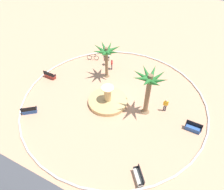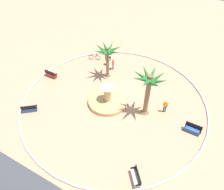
# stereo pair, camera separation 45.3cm
# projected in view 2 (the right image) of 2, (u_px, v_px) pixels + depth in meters

# --- Properties ---
(ground_plane) EXTENTS (80.00, 80.00, 0.00)m
(ground_plane) POSITION_uv_depth(u_px,v_px,m) (114.00, 101.00, 24.29)
(ground_plane) COLOR tan
(plaza_curb) EXTENTS (20.90, 20.90, 0.20)m
(plaza_curb) POSITION_uv_depth(u_px,v_px,m) (114.00, 100.00, 24.22)
(plaza_curb) COLOR silver
(plaza_curb) RESTS_ON ground
(fountain) EXTENTS (4.40, 4.40, 2.26)m
(fountain) POSITION_uv_depth(u_px,v_px,m) (108.00, 100.00, 23.89)
(fountain) COLOR tan
(fountain) RESTS_ON ground
(palm_tree_near_fountain) EXTENTS (3.58, 3.66, 5.29)m
(palm_tree_near_fountain) POSITION_uv_depth(u_px,v_px,m) (149.00, 84.00, 20.34)
(palm_tree_near_fountain) COLOR brown
(palm_tree_near_fountain) RESTS_ON ground
(palm_tree_by_curb) EXTENTS (3.61, 3.55, 4.46)m
(palm_tree_by_curb) POSITION_uv_depth(u_px,v_px,m) (107.00, 53.00, 25.25)
(palm_tree_by_curb) COLOR brown
(palm_tree_by_curb) RESTS_ON ground
(bench_east) EXTENTS (1.40, 1.56, 1.00)m
(bench_east) POSITION_uv_depth(u_px,v_px,m) (136.00, 178.00, 17.29)
(bench_east) COLOR beige
(bench_east) RESTS_ON ground
(bench_west) EXTENTS (1.29, 1.62, 1.00)m
(bench_west) POSITION_uv_depth(u_px,v_px,m) (109.00, 56.00, 30.54)
(bench_west) COLOR beige
(bench_west) RESTS_ON ground
(bench_north) EXTENTS (1.56, 1.39, 1.00)m
(bench_north) POSITION_uv_depth(u_px,v_px,m) (30.00, 109.00, 22.87)
(bench_north) COLOR #335BA8
(bench_north) RESTS_ON ground
(bench_southeast) EXTENTS (1.61, 0.53, 1.00)m
(bench_southeast) POSITION_uv_depth(u_px,v_px,m) (193.00, 130.00, 20.85)
(bench_southeast) COLOR #335BA8
(bench_southeast) RESTS_ON ground
(bench_southwest) EXTENTS (1.60, 0.51, 1.00)m
(bench_southwest) POSITION_uv_depth(u_px,v_px,m) (51.00, 75.00, 27.31)
(bench_southwest) COLOR #B73D33
(bench_southwest) RESTS_ON ground
(bicycle_red_frame) EXTENTS (1.63, 0.70, 0.94)m
(bicycle_red_frame) POSITION_uv_depth(u_px,v_px,m) (95.00, 57.00, 30.22)
(bicycle_red_frame) COLOR black
(bicycle_red_frame) RESTS_ON ground
(person_cyclist_helmet) EXTENTS (0.34, 0.47, 1.66)m
(person_cyclist_helmet) POSITION_uv_depth(u_px,v_px,m) (108.00, 59.00, 28.90)
(person_cyclist_helmet) COLOR #33333D
(person_cyclist_helmet) RESTS_ON ground
(person_cyclist_photo) EXTENTS (0.32, 0.49, 1.63)m
(person_cyclist_photo) POSITION_uv_depth(u_px,v_px,m) (113.00, 64.00, 28.16)
(person_cyclist_photo) COLOR #33333D
(person_cyclist_photo) RESTS_ON ground
(person_pedestrian_stroll) EXTENTS (0.51, 0.29, 1.65)m
(person_pedestrian_stroll) POSITION_uv_depth(u_px,v_px,m) (165.00, 106.00, 22.46)
(person_pedestrian_stroll) COLOR #33333D
(person_pedestrian_stroll) RESTS_ON ground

